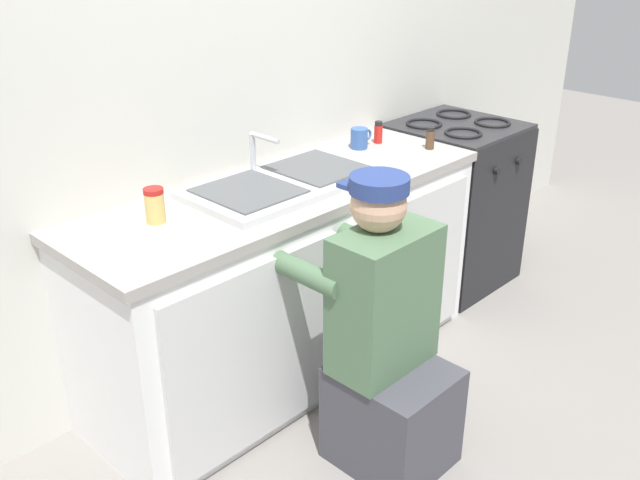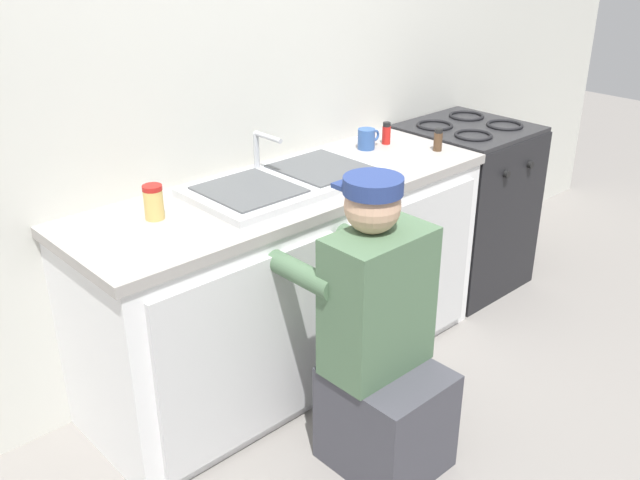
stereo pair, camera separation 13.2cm
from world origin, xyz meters
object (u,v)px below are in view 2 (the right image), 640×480
at_px(sink_double_basin, 286,181).
at_px(condiment_jar, 154,202).
at_px(spice_bottle_pepper, 438,140).
at_px(stove_range, 462,206).
at_px(plumber_person, 380,353).
at_px(spice_bottle_red, 386,133).
at_px(coffee_mug, 367,139).

height_order(sink_double_basin, condiment_jar, sink_double_basin).
bearing_deg(spice_bottle_pepper, sink_double_basin, 171.35).
bearing_deg(stove_range, condiment_jar, 177.87).
relative_size(plumber_person, spice_bottle_pepper, 10.52).
distance_m(stove_range, spice_bottle_pepper, 0.64).
xyz_separation_m(spice_bottle_pepper, spice_bottle_red, (-0.10, 0.23, 0.00)).
distance_m(condiment_jar, spice_bottle_pepper, 1.39).
xyz_separation_m(plumber_person, spice_bottle_pepper, (0.96, 0.55, 0.46)).
xyz_separation_m(condiment_jar, spice_bottle_pepper, (1.38, -0.19, -0.01)).
bearing_deg(spice_bottle_red, condiment_jar, -178.02).
bearing_deg(sink_double_basin, condiment_jar, 173.50).
distance_m(plumber_person, spice_bottle_pepper, 1.20).
xyz_separation_m(stove_range, plumber_person, (-1.37, -0.67, 0.02)).
distance_m(sink_double_basin, coffee_mug, 0.61).
xyz_separation_m(sink_double_basin, spice_bottle_red, (0.72, 0.11, 0.03)).
bearing_deg(stove_range, plumber_person, -153.98).
height_order(stove_range, spice_bottle_pepper, spice_bottle_pepper).
height_order(condiment_jar, coffee_mug, condiment_jar).
distance_m(stove_range, condiment_jar, 1.86).
bearing_deg(coffee_mug, spice_bottle_pepper, -47.89).
distance_m(stove_range, spice_bottle_red, 0.71).
distance_m(plumber_person, coffee_mug, 1.18).
distance_m(spice_bottle_pepper, spice_bottle_red, 0.25).
relative_size(spice_bottle_pepper, spice_bottle_red, 1.00).
relative_size(condiment_jar, spice_bottle_red, 1.22).
xyz_separation_m(condiment_jar, spice_bottle_red, (1.28, 0.04, -0.01)).
bearing_deg(stove_range, coffee_mug, 169.12).
bearing_deg(plumber_person, stove_range, 26.02).
bearing_deg(sink_double_basin, spice_bottle_pepper, -8.65).
height_order(condiment_jar, spice_bottle_red, condiment_jar).
bearing_deg(spice_bottle_red, plumber_person, -137.84).
height_order(sink_double_basin, stove_range, sink_double_basin).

